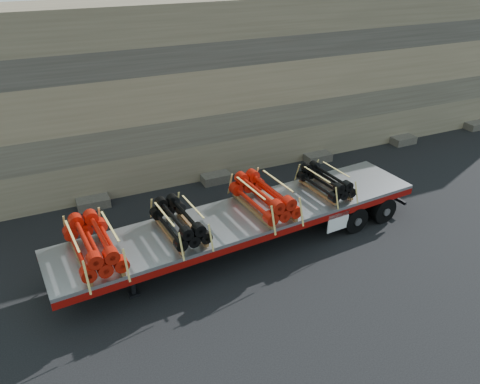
{
  "coord_description": "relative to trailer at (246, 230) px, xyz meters",
  "views": [
    {
      "loc": [
        -4.35,
        -11.56,
        8.93
      ],
      "look_at": [
        1.35,
        0.87,
        1.53
      ],
      "focal_mm": 35.0,
      "sensor_mm": 36.0,
      "label": 1
    }
  ],
  "objects": [
    {
      "name": "bundle_rear",
      "position": [
        3.15,
        0.26,
        0.97
      ],
      "size": [
        1.17,
        2.09,
        0.71
      ],
      "primitive_type": null,
      "rotation": [
        0.0,
        0.0,
        0.08
      ],
      "color": "black",
      "rests_on": "trailer"
    },
    {
      "name": "ground",
      "position": [
        -1.14,
        0.05,
        -0.62
      ],
      "size": [
        120.0,
        120.0,
        0.0
      ],
      "primitive_type": "plane",
      "color": "black",
      "rests_on": "ground"
    },
    {
      "name": "bundle_front",
      "position": [
        -4.74,
        -0.39,
        1.05
      ],
      "size": [
        1.4,
        2.51,
        0.86
      ],
      "primitive_type": null,
      "rotation": [
        0.0,
        0.0,
        0.08
      ],
      "color": "#B31609",
      "rests_on": "trailer"
    },
    {
      "name": "bundle_midrear",
      "position": [
        0.66,
        0.05,
        1.05
      ],
      "size": [
        1.43,
        2.55,
        0.87
      ],
      "primitive_type": null,
      "rotation": [
        0.0,
        0.0,
        0.08
      ],
      "color": "#B31609",
      "rests_on": "trailer"
    },
    {
      "name": "trailer",
      "position": [
        0.0,
        0.0,
        0.0
      ],
      "size": [
        12.49,
        3.37,
        1.23
      ],
      "primitive_type": null,
      "rotation": [
        0.0,
        0.0,
        0.08
      ],
      "color": "#A3A5AA",
      "rests_on": "ground"
    },
    {
      "name": "bundle_midfront",
      "position": [
        -2.25,
        -0.18,
        1.0
      ],
      "size": [
        1.26,
        2.25,
        0.77
      ],
      "primitive_type": null,
      "rotation": [
        0.0,
        0.0,
        0.08
      ],
      "color": "black",
      "rests_on": "trailer"
    },
    {
      "name": "rock_wall",
      "position": [
        -1.14,
        6.55,
        2.88
      ],
      "size": [
        44.0,
        3.0,
        7.0
      ],
      "primitive_type": "cube",
      "color": "#7A6B54",
      "rests_on": "ground"
    }
  ]
}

